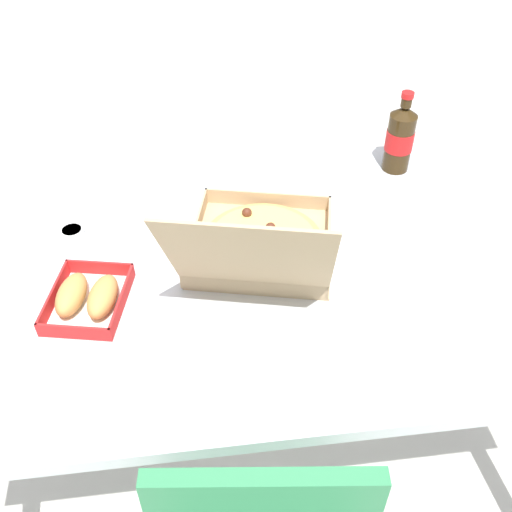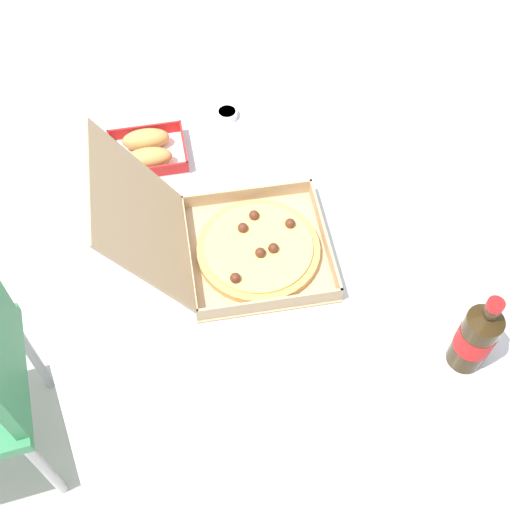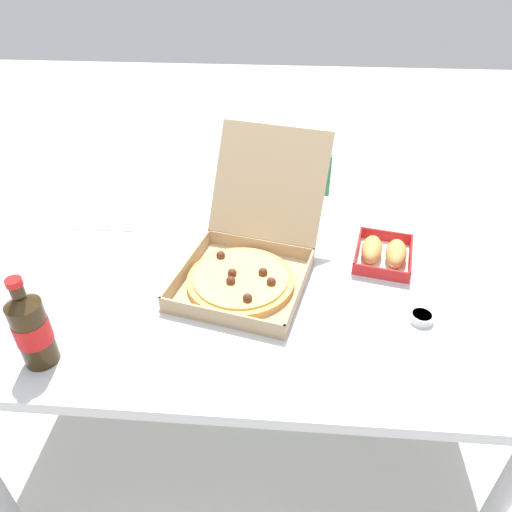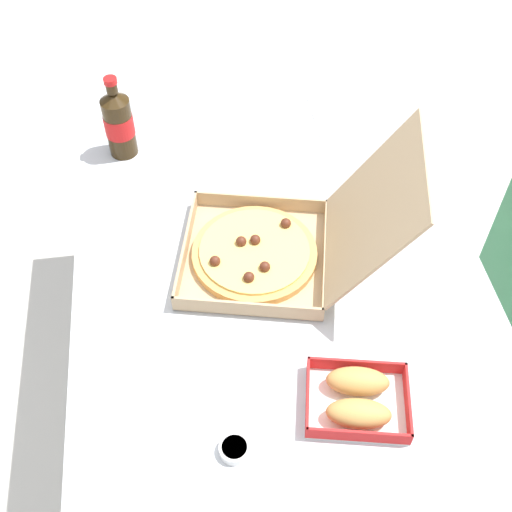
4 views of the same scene
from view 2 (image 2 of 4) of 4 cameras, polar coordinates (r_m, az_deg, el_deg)
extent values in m
plane|color=beige|center=(2.10, -1.12, -11.55)|extent=(10.00, 10.00, 0.00)
cube|color=silver|center=(1.48, -1.57, -0.75)|extent=(1.45, 0.90, 0.03)
cylinder|color=#B7B7BC|center=(1.72, 20.46, -20.38)|extent=(0.05, 0.05, 0.69)
cylinder|color=#B7B7BC|center=(2.23, 1.45, 10.18)|extent=(0.05, 0.05, 0.69)
cylinder|color=#B7B7BC|center=(2.14, -17.62, 4.07)|extent=(0.05, 0.05, 0.69)
cylinder|color=#B2B2B7|center=(2.02, -19.15, -8.18)|extent=(0.03, 0.03, 0.43)
cylinder|color=#B2B2B7|center=(1.88, -18.22, -17.23)|extent=(0.03, 0.03, 0.43)
cube|color=tan|center=(1.47, 0.16, 0.38)|extent=(0.38, 0.38, 0.01)
cube|color=tan|center=(1.48, 6.08, 1.70)|extent=(0.31, 0.08, 0.04)
cube|color=tan|center=(1.37, 1.24, -4.29)|extent=(0.08, 0.31, 0.04)
cube|color=tan|center=(1.55, -0.80, 5.49)|extent=(0.08, 0.31, 0.04)
cube|color=tan|center=(1.45, -5.88, 0.07)|extent=(0.31, 0.08, 0.04)
cube|color=tan|center=(1.33, -9.99, 3.41)|extent=(0.34, 0.23, 0.27)
cylinder|color=tan|center=(1.46, 0.16, 0.65)|extent=(0.28, 0.28, 0.02)
cylinder|color=#EAC666|center=(1.45, 0.16, 0.92)|extent=(0.25, 0.25, 0.01)
sphere|color=#562819|center=(1.44, 1.54, 0.70)|extent=(0.02, 0.02, 0.02)
sphere|color=#562819|center=(1.49, -0.17, 3.61)|extent=(0.02, 0.02, 0.02)
sphere|color=#562819|center=(1.43, 0.38, 0.29)|extent=(0.02, 0.02, 0.02)
sphere|color=#562819|center=(1.47, -1.17, 2.50)|extent=(0.02, 0.02, 0.02)
sphere|color=#562819|center=(1.40, -1.83, -1.95)|extent=(0.02, 0.02, 0.02)
sphere|color=#562819|center=(1.48, 3.02, 2.88)|extent=(0.02, 0.02, 0.02)
cube|color=white|center=(1.68, -9.46, 8.65)|extent=(0.19, 0.22, 0.00)
cube|color=red|center=(1.67, -6.37, 9.61)|extent=(0.15, 0.04, 0.03)
cube|color=red|center=(1.67, -12.71, 8.59)|extent=(0.15, 0.04, 0.03)
cube|color=red|center=(1.62, -9.31, 7.30)|extent=(0.04, 0.19, 0.03)
cube|color=red|center=(1.72, -9.78, 10.82)|extent=(0.04, 0.19, 0.03)
ellipsoid|color=tan|center=(1.64, -9.48, 8.50)|extent=(0.08, 0.13, 0.05)
ellipsoid|color=tan|center=(1.69, -9.70, 10.11)|extent=(0.08, 0.13, 0.05)
cylinder|color=#33230F|center=(1.34, 18.67, -7.05)|extent=(0.07, 0.07, 0.16)
cone|color=#33230F|center=(1.26, 19.78, -5.09)|extent=(0.07, 0.07, 0.02)
cylinder|color=#33230F|center=(1.24, 20.10, -4.52)|extent=(0.03, 0.03, 0.02)
cylinder|color=red|center=(1.23, 20.36, -4.06)|extent=(0.03, 0.03, 0.01)
cylinder|color=red|center=(1.33, 18.76, -6.89)|extent=(0.07, 0.07, 0.06)
cube|color=white|center=(1.25, -4.65, -20.71)|extent=(0.21, 0.15, 0.00)
cylinder|color=white|center=(1.76, -2.56, 12.40)|extent=(0.06, 0.06, 0.02)
cylinder|color=#DBBC66|center=(1.76, -2.57, 12.54)|extent=(0.05, 0.05, 0.01)
camera|label=1|loc=(1.19, -59.77, 14.39)|focal=41.40mm
camera|label=3|loc=(1.62, 37.70, 31.64)|focal=33.45mm
camera|label=4|loc=(1.75, -12.57, 51.69)|focal=45.48mm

